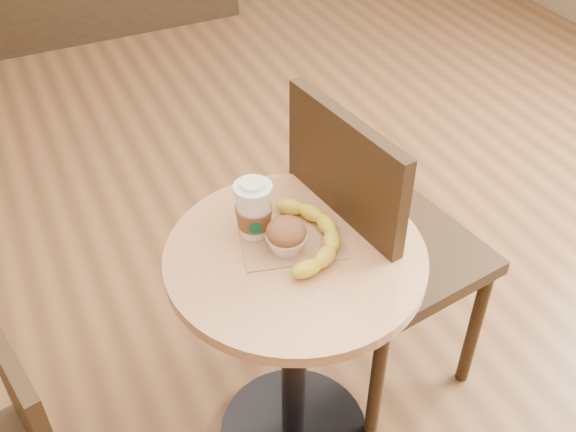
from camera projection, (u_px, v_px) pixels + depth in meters
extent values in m
plane|color=brown|center=(262.00, 431.00, 2.05)|extent=(7.00, 7.00, 0.00)
cylinder|color=black|center=(294.00, 430.00, 2.04)|extent=(0.44, 0.44, 0.02)
cylinder|color=black|center=(294.00, 355.00, 1.80)|extent=(0.07, 0.07, 0.72)
cylinder|color=tan|center=(295.00, 257.00, 1.57)|extent=(0.62, 0.62, 0.03)
cube|color=#2F1F10|center=(24.00, 402.00, 1.35)|extent=(0.10, 0.36, 0.40)
cube|color=#2F1F10|center=(394.00, 252.00, 1.92)|extent=(0.51, 0.51, 0.04)
cylinder|color=#2F1F10|center=(475.00, 326.00, 2.04)|extent=(0.04, 0.04, 0.51)
cylinder|color=#2F1F10|center=(393.00, 253.00, 2.29)|extent=(0.04, 0.04, 0.51)
cylinder|color=#2F1F10|center=(377.00, 383.00, 1.88)|extent=(0.04, 0.04, 0.51)
cylinder|color=#2F1F10|center=(300.00, 299.00, 2.13)|extent=(0.04, 0.04, 0.51)
cube|color=#2F1F10|center=(342.00, 199.00, 1.66)|extent=(0.09, 0.43, 0.47)
cube|color=#9E6F4C|center=(292.00, 240.00, 1.60)|extent=(0.28, 0.23, 0.00)
cylinder|color=white|center=(253.00, 188.00, 1.53)|extent=(0.09, 0.09, 0.01)
cylinder|color=white|center=(253.00, 184.00, 1.52)|extent=(0.06, 0.06, 0.01)
cylinder|color=#074625|center=(255.00, 228.00, 1.55)|extent=(0.03, 0.01, 0.03)
ellipsoid|color=brown|center=(286.00, 231.00, 1.53)|extent=(0.09, 0.09, 0.06)
ellipsoid|color=#F6EDC5|center=(286.00, 225.00, 1.52)|extent=(0.03, 0.03, 0.02)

